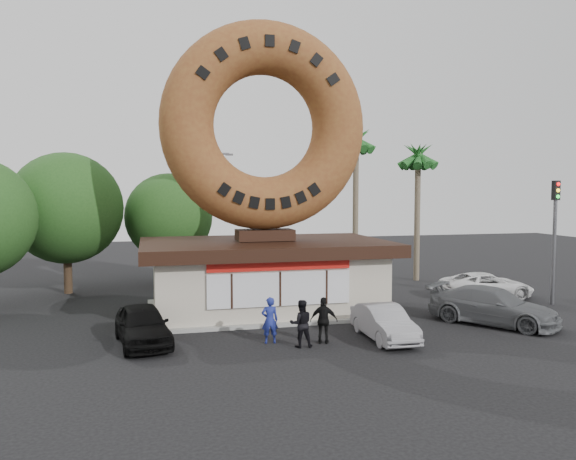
% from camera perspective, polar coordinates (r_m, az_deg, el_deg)
% --- Properties ---
extents(ground, '(90.00, 90.00, 0.00)m').
position_cam_1_polar(ground, '(20.73, 1.08, -11.61)').
color(ground, black).
rests_on(ground, ground).
extents(donut_shop, '(11.20, 7.20, 3.80)m').
position_cam_1_polar(donut_shop, '(26.07, -2.36, -4.41)').
color(donut_shop, beige).
rests_on(donut_shop, ground).
extents(giant_donut, '(9.42, 2.40, 9.42)m').
position_cam_1_polar(giant_donut, '(25.97, -2.41, 10.49)').
color(giant_donut, brown).
rests_on(giant_donut, donut_shop).
extents(tree_west, '(6.00, 6.00, 7.65)m').
position_cam_1_polar(tree_west, '(32.57, -21.61, 2.07)').
color(tree_west, '#473321').
rests_on(tree_west, ground).
extents(tree_mid, '(5.20, 5.20, 6.63)m').
position_cam_1_polar(tree_mid, '(34.33, -12.00, 1.31)').
color(tree_mid, '#473321').
rests_on(tree_mid, ground).
extents(palm_near, '(2.60, 2.60, 9.75)m').
position_cam_1_polar(palm_near, '(35.73, 6.93, 8.52)').
color(palm_near, '#726651').
rests_on(palm_near, ground).
extents(palm_far, '(2.60, 2.60, 8.75)m').
position_cam_1_polar(palm_far, '(35.72, 13.08, 6.96)').
color(palm_far, '#726651').
rests_on(palm_far, ground).
extents(street_lamp, '(2.11, 0.20, 8.00)m').
position_cam_1_polar(street_lamp, '(35.45, -8.60, 2.19)').
color(street_lamp, '#59595E').
rests_on(street_lamp, ground).
extents(traffic_signal, '(0.30, 0.38, 6.07)m').
position_cam_1_polar(traffic_signal, '(30.22, 25.48, 0.37)').
color(traffic_signal, '#59595E').
rests_on(traffic_signal, ground).
extents(person_left, '(0.64, 0.44, 1.70)m').
position_cam_1_polar(person_left, '(20.78, -1.86, -9.14)').
color(person_left, navy).
rests_on(person_left, ground).
extents(person_center, '(0.89, 0.73, 1.70)m').
position_cam_1_polar(person_center, '(20.28, 1.34, -9.48)').
color(person_center, black).
rests_on(person_center, ground).
extents(person_right, '(1.08, 0.72, 1.71)m').
position_cam_1_polar(person_right, '(20.77, 3.66, -9.16)').
color(person_right, black).
rests_on(person_right, ground).
extents(car_black, '(2.32, 4.44, 1.44)m').
position_cam_1_polar(car_black, '(21.30, -14.56, -9.31)').
color(car_black, black).
rests_on(car_black, ground).
extents(car_silver, '(1.40, 3.90, 1.28)m').
position_cam_1_polar(car_silver, '(21.63, 9.73, -9.25)').
color(car_silver, gray).
rests_on(car_silver, ground).
extents(car_grey, '(4.89, 5.53, 1.54)m').
position_cam_1_polar(car_grey, '(25.15, 20.10, -7.27)').
color(car_grey, slate).
rests_on(car_grey, ground).
extents(car_white, '(4.96, 2.77, 1.31)m').
position_cam_1_polar(car_white, '(31.18, 19.53, -5.32)').
color(car_white, white).
rests_on(car_white, ground).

